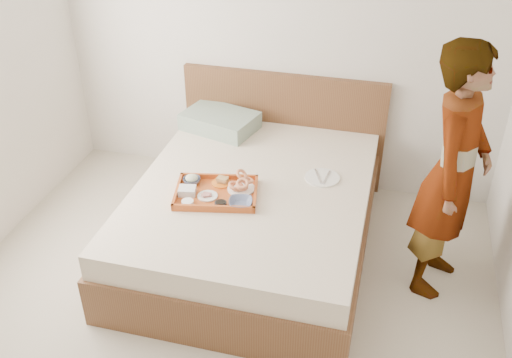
{
  "coord_description": "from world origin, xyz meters",
  "views": [
    {
      "loc": [
        0.91,
        -2.17,
        2.68
      ],
      "look_at": [
        0.11,
        0.9,
        0.65
      ],
      "focal_mm": 40.53,
      "sensor_mm": 36.0,
      "label": 1
    }
  ],
  "objects": [
    {
      "name": "tray",
      "position": [
        -0.14,
        0.82,
        0.55
      ],
      "size": [
        0.6,
        0.49,
        0.05
      ],
      "primitive_type": "cube",
      "rotation": [
        0.0,
        0.0,
        0.2
      ],
      "color": "#B75827",
      "rests_on": "bed"
    },
    {
      "name": "navy_bowl_big",
      "position": [
        0.05,
        0.74,
        0.56
      ],
      "size": [
        0.18,
        0.18,
        0.04
      ],
      "primitive_type": "imported",
      "rotation": [
        0.0,
        0.0,
        0.2
      ],
      "color": "#1C214A",
      "rests_on": "tray"
    },
    {
      "name": "sauce_dish",
      "position": [
        -0.07,
        0.69,
        0.56
      ],
      "size": [
        0.09,
        0.09,
        0.03
      ],
      "primitive_type": "cylinder",
      "rotation": [
        0.0,
        0.0,
        0.2
      ],
      "color": "black",
      "rests_on": "tray"
    },
    {
      "name": "dinner_plate",
      "position": [
        0.51,
        1.2,
        0.54
      ],
      "size": [
        0.26,
        0.26,
        0.01
      ],
      "primitive_type": "cylinder",
      "rotation": [
        0.0,
        0.0,
        0.07
      ],
      "color": "white",
      "rests_on": "bed"
    },
    {
      "name": "pillow",
      "position": [
        -0.4,
        1.74,
        0.6
      ],
      "size": [
        0.64,
        0.51,
        0.13
      ],
      "primitive_type": "cube",
      "rotation": [
        0.0,
        0.0,
        -0.27
      ],
      "color": "#95A992",
      "rests_on": "bed"
    },
    {
      "name": "salad_bowl",
      "position": [
        -0.34,
        0.9,
        0.56
      ],
      "size": [
        0.14,
        0.14,
        0.04
      ],
      "primitive_type": "imported",
      "rotation": [
        0.0,
        0.0,
        0.2
      ],
      "color": "#1C214A",
      "rests_on": "tray"
    },
    {
      "name": "bed",
      "position": [
        0.06,
        1.0,
        0.27
      ],
      "size": [
        1.65,
        2.0,
        0.53
      ],
      "primitive_type": "cube",
      "color": "brown",
      "rests_on": "ground"
    },
    {
      "name": "wall_back",
      "position": [
        0.0,
        2.0,
        1.3
      ],
      "size": [
        3.5,
        0.01,
        2.6
      ],
      "primitive_type": "cube",
      "color": "silver",
      "rests_on": "ground"
    },
    {
      "name": "prawn_plate",
      "position": [
        0.01,
        0.91,
        0.55
      ],
      "size": [
        0.22,
        0.22,
        0.01
      ],
      "primitive_type": "cylinder",
      "rotation": [
        0.0,
        0.0,
        0.2
      ],
      "color": "white",
      "rests_on": "tray"
    },
    {
      "name": "plastic_tub",
      "position": [
        -0.32,
        0.77,
        0.57
      ],
      "size": [
        0.13,
        0.11,
        0.05
      ],
      "primitive_type": "cube",
      "rotation": [
        0.0,
        0.0,
        0.2
      ],
      "color": "silver",
      "rests_on": "tray"
    },
    {
      "name": "person",
      "position": [
        1.32,
        0.98,
        0.84
      ],
      "size": [
        0.56,
        0.7,
        1.67
      ],
      "primitive_type": "imported",
      "rotation": [
        0.0,
        0.0,
        1.28
      ],
      "color": "silver",
      "rests_on": "ground"
    },
    {
      "name": "headboard",
      "position": [
        0.06,
        1.97,
        0.47
      ],
      "size": [
        1.65,
        0.06,
        0.95
      ],
      "primitive_type": "cube",
      "color": "brown",
      "rests_on": "ground"
    },
    {
      "name": "meat_plate",
      "position": [
        -0.18,
        0.77,
        0.55
      ],
      "size": [
        0.16,
        0.16,
        0.01
      ],
      "primitive_type": "cylinder",
      "rotation": [
        0.0,
        0.0,
        0.2
      ],
      "color": "white",
      "rests_on": "tray"
    },
    {
      "name": "ground",
      "position": [
        0.0,
        0.0,
        0.0
      ],
      "size": [
        3.5,
        4.0,
        0.01
      ],
      "primitive_type": "cube",
      "color": "#BFB6A1",
      "rests_on": "ground"
    },
    {
      "name": "bread_plate",
      "position": [
        -0.14,
        0.94,
        0.55
      ],
      "size": [
        0.15,
        0.15,
        0.01
      ],
      "primitive_type": "cylinder",
      "rotation": [
        0.0,
        0.0,
        0.2
      ],
      "color": "orange",
      "rests_on": "tray"
    },
    {
      "name": "cheese_round",
      "position": [
        -0.28,
        0.66,
        0.56
      ],
      "size": [
        0.09,
        0.09,
        0.03
      ],
      "primitive_type": "cylinder",
      "rotation": [
        0.0,
        0.0,
        0.2
      ],
      "color": "white",
      "rests_on": "tray"
    }
  ]
}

